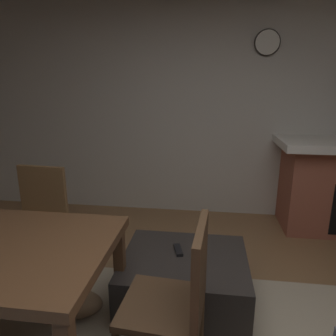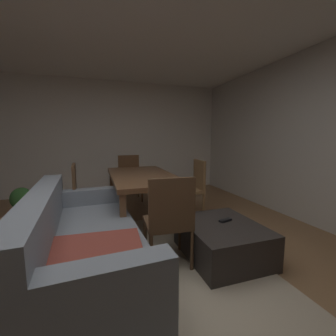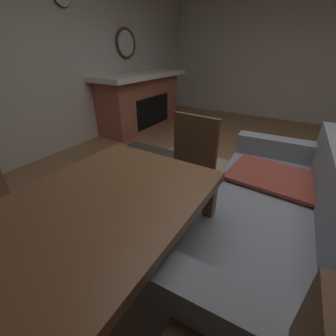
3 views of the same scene
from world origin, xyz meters
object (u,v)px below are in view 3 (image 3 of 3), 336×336
Objects in this scene: small_dog at (106,235)px; ottoman_coffee_table at (137,177)px; tv_remote at (127,161)px; dining_table at (50,248)px; fireplace at (141,100)px; couch at (277,221)px; dining_chair_west at (188,162)px; round_wall_mirror at (126,43)px.

ottoman_coffee_table is at bearing -157.10° from small_dog.
tv_remote is at bearing -151.03° from small_dog.
dining_table is at bearing 27.94° from small_dog.
ottoman_coffee_table is at bearing 36.03° from fireplace.
ottoman_coffee_table is at bearing -94.47° from couch.
couch is at bearing 122.03° from small_dog.
couch is 0.86m from dining_chair_west.
fireplace is 1.03m from round_wall_mirror.
round_wall_mirror is 1.02× the size of small_dog.
dining_chair_west is (1.94, 2.03, -0.00)m from fireplace.
dining_chair_west is (-0.13, -0.82, 0.23)m from couch.
ottoman_coffee_table is 0.86m from small_dog.
round_wall_mirror reaches higher than fireplace.
round_wall_mirror is 2.83m from tv_remote.
round_wall_mirror is 3.95m from couch.
dining_table reaches higher than ottoman_coffee_table.
small_dog is (0.79, 0.34, -0.01)m from ottoman_coffee_table.
small_dog is at bearing 14.28° from tv_remote.
dining_chair_west is 1.82× the size of small_dog.
tv_remote is (0.06, -0.07, 0.20)m from ottoman_coffee_table.
round_wall_mirror is 0.56× the size of dining_chair_west.
dining_chair_west reaches higher than ottoman_coffee_table.
fireplace is 3.28m from small_dog.
small_dog is (0.74, 0.41, -0.21)m from tv_remote.
tv_remote is (2.01, 1.35, -0.14)m from fireplace.
couch is (2.07, 2.85, -0.23)m from fireplace.
fireplace is at bearing -160.83° from tv_remote.
tv_remote is at bearing -52.99° from ottoman_coffee_table.
fireplace is 2.43m from tv_remote.
fireplace is 3.53m from couch.
dining_chair_west reaches higher than couch.
dining_table is 3.61× the size of small_dog.
ottoman_coffee_table is 1.80× the size of small_dog.
round_wall_mirror is at bearing -144.61° from dining_table.
dining_table is (1.19, -0.82, 0.37)m from couch.
round_wall_mirror is 0.28× the size of dining_table.
dining_chair_west reaches higher than tv_remote.
fireplace is 1.00× the size of couch.
round_wall_mirror reaches higher than small_dog.
fireplace reaches higher than ottoman_coffee_table.
couch is at bearing 81.11° from dining_chair_west.
couch is at bearing 145.33° from dining_table.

